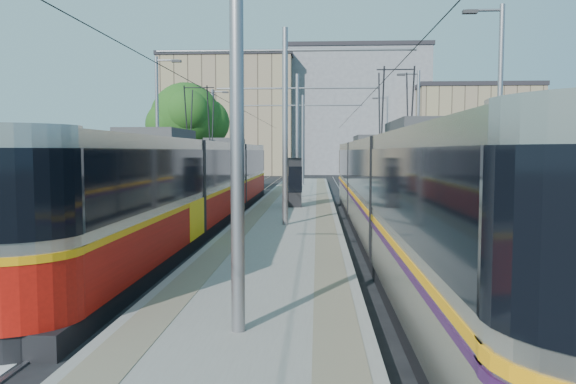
{
  "coord_description": "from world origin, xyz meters",
  "views": [
    {
      "loc": [
        1.16,
        -12.07,
        2.96
      ],
      "look_at": [
        0.19,
        6.41,
        1.6
      ],
      "focal_mm": 35.0,
      "sensor_mm": 36.0,
      "label": 1
    }
  ],
  "objects": [
    {
      "name": "ground",
      "position": [
        0.0,
        0.0,
        0.0
      ],
      "size": [
        160.0,
        160.0,
        0.0
      ],
      "primitive_type": "plane",
      "color": "black",
      "rests_on": "ground"
    },
    {
      "name": "platform",
      "position": [
        0.0,
        17.0,
        0.15
      ],
      "size": [
        4.0,
        50.0,
        0.3
      ],
      "primitive_type": "cube",
      "color": "gray",
      "rests_on": "ground"
    },
    {
      "name": "tactile_strip_left",
      "position": [
        -1.45,
        17.0,
        0.3
      ],
      "size": [
        0.7,
        50.0,
        0.01
      ],
      "primitive_type": "cube",
      "color": "gray",
      "rests_on": "platform"
    },
    {
      "name": "tactile_strip_right",
      "position": [
        1.45,
        17.0,
        0.3
      ],
      "size": [
        0.7,
        50.0,
        0.01
      ],
      "primitive_type": "cube",
      "color": "gray",
      "rests_on": "platform"
    },
    {
      "name": "rails",
      "position": [
        0.0,
        17.0,
        0.02
      ],
      "size": [
        8.71,
        70.0,
        0.03
      ],
      "color": "gray",
      "rests_on": "ground"
    },
    {
      "name": "track_arrow",
      "position": [
        -3.6,
        -3.0,
        0.01
      ],
      "size": [
        1.2,
        5.0,
        0.01
      ],
      "primitive_type": "cube",
      "color": "silver",
      "rests_on": "ground"
    },
    {
      "name": "tram_left",
      "position": [
        -3.6,
        10.52,
        1.71
      ],
      "size": [
        2.43,
        30.75,
        5.5
      ],
      "color": "black",
      "rests_on": "ground"
    },
    {
      "name": "tram_right",
      "position": [
        3.6,
        5.86,
        1.86
      ],
      "size": [
        2.43,
        29.5,
        5.5
      ],
      "color": "black",
      "rests_on": "ground"
    },
    {
      "name": "catenary",
      "position": [
        0.0,
        14.15,
        4.52
      ],
      "size": [
        9.2,
        70.0,
        7.0
      ],
      "color": "gray",
      "rests_on": "platform"
    },
    {
      "name": "street_lamps",
      "position": [
        -0.0,
        21.0,
        4.18
      ],
      "size": [
        15.18,
        38.22,
        8.0
      ],
      "color": "gray",
      "rests_on": "ground"
    },
    {
      "name": "shelter",
      "position": [
        0.07,
        14.66,
        1.52
      ],
      "size": [
        0.74,
        1.11,
        2.33
      ],
      "rotation": [
        0.0,
        0.0,
        0.09
      ],
      "color": "black",
      "rests_on": "platform"
    },
    {
      "name": "tree",
      "position": [
        -7.45,
        25.92,
        5.11
      ],
      "size": [
        5.21,
        4.81,
        7.56
      ],
      "color": "#382314",
      "rests_on": "ground"
    },
    {
      "name": "building_left",
      "position": [
        -10.0,
        60.0,
        7.4
      ],
      "size": [
        16.32,
        12.24,
        14.77
      ],
      "color": "gray",
      "rests_on": "ground"
    },
    {
      "name": "building_centre",
      "position": [
        6.0,
        64.0,
        8.1
      ],
      "size": [
        18.36,
        14.28,
        16.18
      ],
      "color": "gray",
      "rests_on": "ground"
    },
    {
      "name": "building_right",
      "position": [
        20.0,
        58.0,
        5.43
      ],
      "size": [
        14.28,
        10.2,
        10.84
      ],
      "color": "gray",
      "rests_on": "ground"
    }
  ]
}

